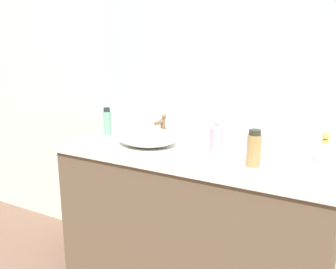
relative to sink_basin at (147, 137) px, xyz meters
name	(u,v)px	position (x,y,z in m)	size (l,w,h in m)	color
bathroom_wall_rear	(227,63)	(0.34, 0.32, 0.40)	(6.00, 0.06, 2.60)	silver
vanity_counter	(191,223)	(0.28, 0.01, -0.47)	(1.52, 0.54, 0.85)	brown
wall_mirror_panel	(215,44)	(0.28, 0.28, 0.51)	(1.48, 0.01, 1.11)	#B2BCC6
sink_basin	(147,137)	(0.00, 0.00, 0.00)	(0.35, 0.30, 0.09)	silver
faucet	(162,125)	(0.00, 0.17, 0.04)	(0.03, 0.11, 0.14)	brown
soap_dispenser	(324,152)	(0.92, 0.11, 0.02)	(0.06, 0.06, 0.16)	white
lotion_bottle	(254,149)	(0.63, -0.06, 0.04)	(0.07, 0.07, 0.18)	#AB814D
perfume_bottle	(107,122)	(-0.34, 0.08, 0.04)	(0.05, 0.05, 0.17)	#6CA889
spray_can	(217,137)	(0.38, 0.10, 0.03)	(0.07, 0.07, 0.18)	pink
candle_jar	(292,161)	(0.78, 0.04, -0.03)	(0.06, 0.06, 0.04)	silver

